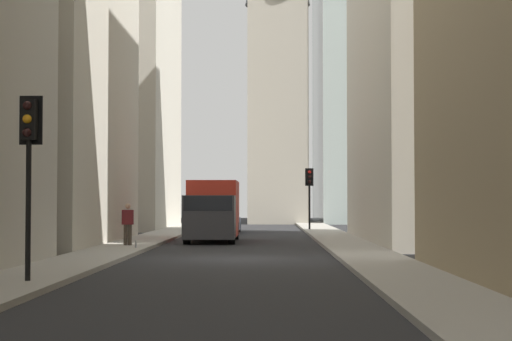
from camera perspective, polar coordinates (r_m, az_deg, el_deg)
name	(u,v)px	position (r m, az deg, el deg)	size (l,w,h in m)	color
ground_plane	(233,259)	(28.56, -1.56, -5.84)	(135.00, 135.00, 0.00)	#262628
sidewalk_right	(97,256)	(29.09, -10.49, -5.60)	(90.00, 2.20, 0.14)	#A8A399
sidewalk_left	(369,257)	(28.73, 7.49, -5.66)	(90.00, 2.20, 0.14)	#A8A399
building_right_far	(99,27)	(61.69, -10.36, 9.32)	(15.35, 10.00, 27.99)	beige
church_spire	(278,28)	(73.18, 1.44, 9.37)	(5.44, 5.44, 31.23)	#A8A091
delivery_truck	(213,210)	(40.12, -2.88, -2.65)	(6.46, 2.25, 2.84)	red
sedan_navy	(225,222)	(51.62, -2.07, -3.39)	(4.30, 1.78, 1.42)	navy
traffic_light_foreground	(29,144)	(19.80, -14.79, 1.71)	(0.43, 0.52, 4.12)	black
traffic_light_midblock	(309,184)	(53.78, 3.55, -0.92)	(0.43, 0.52, 3.80)	black
pedestrian	(128,222)	(34.66, -8.48, -3.42)	(0.26, 0.44, 1.66)	#473D33
discarded_bottle	(136,245)	(32.87, -7.95, -4.88)	(0.07, 0.07, 0.27)	#999EA3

